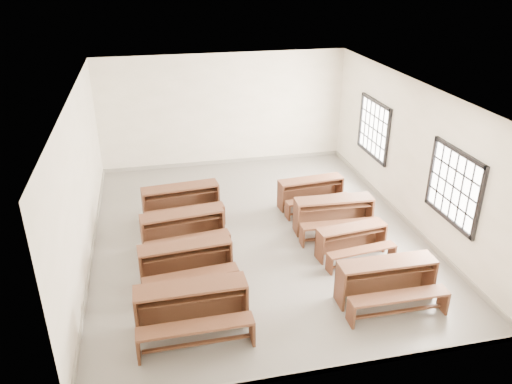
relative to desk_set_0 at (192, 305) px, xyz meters
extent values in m
plane|color=slate|center=(1.68, 2.85, -0.47)|extent=(8.50, 8.50, 0.00)
cube|color=white|center=(1.68, 2.85, 2.70)|extent=(7.00, 8.50, 0.05)
cube|color=white|center=(1.68, 7.08, 1.13)|extent=(7.00, 0.05, 3.20)
cube|color=white|center=(1.68, -1.37, 1.13)|extent=(7.00, 0.05, 3.20)
cube|color=white|center=(-1.79, 2.85, 1.13)|extent=(0.05, 8.50, 3.20)
cube|color=white|center=(5.16, 2.85, 1.13)|extent=(0.05, 8.50, 3.20)
cube|color=gray|center=(1.68, 7.08, -0.42)|extent=(7.00, 0.04, 0.10)
cube|color=gray|center=(1.68, -1.38, -0.42)|extent=(7.00, 0.04, 0.10)
cube|color=gray|center=(-1.80, 2.85, -0.42)|extent=(0.04, 8.50, 0.10)
cube|color=gray|center=(5.16, 2.85, -0.42)|extent=(0.04, 8.50, 0.10)
cube|color=white|center=(5.15, 1.05, 1.13)|extent=(0.02, 1.50, 1.30)
cube|color=black|center=(5.13, 1.05, 1.82)|extent=(0.06, 1.62, 0.08)
cube|color=black|center=(5.13, 1.05, 0.44)|extent=(0.06, 1.62, 0.08)
cube|color=black|center=(5.13, 0.26, 1.13)|extent=(0.06, 0.08, 1.46)
cube|color=black|center=(5.13, 1.84, 1.13)|extent=(0.06, 0.08, 1.46)
cube|color=white|center=(5.15, 4.65, 1.13)|extent=(0.02, 1.50, 1.30)
cube|color=black|center=(5.13, 4.65, 1.82)|extent=(0.06, 1.62, 0.08)
cube|color=black|center=(5.13, 4.65, 0.44)|extent=(0.06, 1.62, 0.08)
cube|color=black|center=(5.13, 3.86, 1.13)|extent=(0.06, 0.08, 1.46)
cube|color=black|center=(5.13, 5.44, 1.13)|extent=(0.06, 0.08, 1.46)
cube|color=brown|center=(0.00, 0.06, 0.32)|extent=(1.81, 0.47, 0.05)
cube|color=brown|center=(0.00, 0.26, -0.09)|extent=(1.81, 0.06, 0.77)
cube|color=#552D1D|center=(-0.88, 0.05, -0.09)|extent=(0.05, 0.45, 0.77)
cube|color=#552D1D|center=(0.88, 0.07, -0.09)|extent=(0.05, 0.45, 0.77)
cube|color=#552D1D|center=(0.00, 0.04, 0.16)|extent=(1.67, 0.35, 0.02)
cube|color=brown|center=(0.00, -0.49, -0.02)|extent=(1.81, 0.33, 0.05)
cube|color=#552D1D|center=(-0.88, -0.50, -0.26)|extent=(0.05, 0.32, 0.43)
cube|color=#552D1D|center=(0.88, -0.49, -0.26)|extent=(0.05, 0.32, 0.43)
cube|color=#552D1D|center=(0.00, -0.49, -0.36)|extent=(1.67, 0.07, 0.05)
cube|color=brown|center=(0.03, 1.44, 0.28)|extent=(1.74, 0.57, 0.04)
cube|color=brown|center=(0.01, 1.63, -0.11)|extent=(1.71, 0.19, 0.73)
cube|color=#552D1D|center=(-0.81, 1.37, -0.11)|extent=(0.08, 0.43, 0.73)
cube|color=#552D1D|center=(0.86, 1.51, -0.11)|extent=(0.08, 0.43, 0.73)
cube|color=#552D1D|center=(0.03, 1.42, 0.13)|extent=(1.61, 0.45, 0.02)
cube|color=brown|center=(0.07, 0.92, -0.05)|extent=(1.73, 0.44, 0.04)
cube|color=#552D1D|center=(-0.76, 0.85, -0.27)|extent=(0.07, 0.30, 0.41)
cube|color=#552D1D|center=(0.90, 0.99, -0.27)|extent=(0.07, 0.30, 0.41)
cube|color=#552D1D|center=(0.07, 0.92, -0.37)|extent=(1.58, 0.19, 0.04)
cube|color=brown|center=(0.07, 2.69, 0.27)|extent=(1.75, 0.63, 0.04)
cube|color=brown|center=(0.05, 2.88, -0.11)|extent=(1.70, 0.25, 0.73)
cube|color=#552D1D|center=(-0.75, 2.59, -0.11)|extent=(0.09, 0.43, 0.73)
cube|color=#552D1D|center=(0.90, 2.79, -0.11)|extent=(0.09, 0.43, 0.73)
cube|color=#552D1D|center=(0.08, 2.67, 0.12)|extent=(1.61, 0.51, 0.02)
cube|color=brown|center=(0.14, 2.17, -0.05)|extent=(1.73, 0.50, 0.04)
cube|color=#552D1D|center=(-0.69, 2.07, -0.27)|extent=(0.08, 0.30, 0.41)
cube|color=#552D1D|center=(0.96, 2.27, -0.27)|extent=(0.08, 0.30, 0.41)
cube|color=#552D1D|center=(0.14, 2.17, -0.37)|extent=(1.58, 0.24, 0.04)
cube|color=brown|center=(0.14, 3.97, 0.29)|extent=(1.79, 0.61, 0.04)
cube|color=brown|center=(0.12, 4.17, -0.10)|extent=(1.75, 0.22, 0.75)
cube|color=#552D1D|center=(-0.71, 3.89, -0.10)|extent=(0.09, 0.44, 0.75)
cube|color=#552D1D|center=(0.99, 4.05, -0.10)|extent=(0.09, 0.44, 0.75)
cube|color=#552D1D|center=(0.14, 3.95, 0.14)|extent=(1.65, 0.49, 0.02)
cube|color=brown|center=(0.19, 3.44, -0.04)|extent=(1.78, 0.48, 0.04)
cube|color=#552D1D|center=(-0.66, 3.35, -0.27)|extent=(0.07, 0.31, 0.42)
cube|color=#552D1D|center=(1.05, 3.52, -0.27)|extent=(0.07, 0.31, 0.42)
cube|color=#552D1D|center=(0.19, 3.44, -0.36)|extent=(1.62, 0.21, 0.04)
cube|color=brown|center=(3.41, 0.08, 0.28)|extent=(1.73, 0.44, 0.04)
cube|color=brown|center=(3.41, 0.28, -0.11)|extent=(1.73, 0.05, 0.74)
cube|color=#552D1D|center=(2.56, 0.09, -0.11)|extent=(0.05, 0.43, 0.74)
cube|color=#552D1D|center=(4.25, 0.08, -0.11)|extent=(0.05, 0.43, 0.74)
cube|color=#552D1D|center=(3.41, 0.06, 0.13)|extent=(1.60, 0.33, 0.02)
cube|color=brown|center=(3.40, -0.45, -0.04)|extent=(1.73, 0.31, 0.04)
cube|color=#552D1D|center=(2.56, -0.44, -0.27)|extent=(0.04, 0.30, 0.41)
cube|color=#552D1D|center=(4.25, -0.45, -0.27)|extent=(0.04, 0.30, 0.41)
cube|color=#552D1D|center=(3.40, -0.45, -0.37)|extent=(1.60, 0.06, 0.04)
cube|color=brown|center=(3.38, 1.58, 0.16)|extent=(1.48, 0.53, 0.04)
cube|color=brown|center=(3.36, 1.74, -0.17)|extent=(1.44, 0.21, 0.61)
cube|color=#552D1D|center=(2.68, 1.49, -0.17)|extent=(0.08, 0.36, 0.61)
cube|color=#552D1D|center=(4.08, 1.66, -0.17)|extent=(0.08, 0.36, 0.61)
cube|color=#552D1D|center=(3.38, 1.56, 0.03)|extent=(1.36, 0.43, 0.02)
cube|color=brown|center=(3.43, 1.14, -0.11)|extent=(1.46, 0.42, 0.04)
cube|color=#552D1D|center=(2.73, 1.06, -0.30)|extent=(0.07, 0.25, 0.34)
cube|color=#552D1D|center=(4.13, 1.23, -0.30)|extent=(0.07, 0.25, 0.34)
cube|color=#552D1D|center=(3.43, 1.14, -0.38)|extent=(1.33, 0.21, 0.04)
cube|color=brown|center=(3.38, 2.63, 0.28)|extent=(1.74, 0.51, 0.04)
cube|color=brown|center=(3.39, 2.83, -0.11)|extent=(1.73, 0.12, 0.73)
cube|color=#552D1D|center=(2.54, 2.67, -0.11)|extent=(0.06, 0.43, 0.73)
cube|color=#552D1D|center=(4.23, 2.60, -0.11)|extent=(0.06, 0.43, 0.73)
cube|color=#552D1D|center=(3.38, 2.61, 0.13)|extent=(1.61, 0.39, 0.02)
cube|color=brown|center=(3.36, 2.11, -0.04)|extent=(1.74, 0.38, 0.04)
cube|color=#552D1D|center=(2.52, 2.14, -0.27)|extent=(0.06, 0.30, 0.41)
cube|color=#552D1D|center=(4.20, 2.07, -0.27)|extent=(0.06, 0.30, 0.41)
cube|color=#552D1D|center=(3.36, 2.11, -0.37)|extent=(1.60, 0.12, 0.04)
cube|color=brown|center=(3.27, 3.89, 0.22)|extent=(1.61, 0.53, 0.04)
cube|color=brown|center=(3.25, 4.07, -0.14)|extent=(1.58, 0.18, 0.67)
cube|color=#552D1D|center=(2.50, 3.82, -0.14)|extent=(0.07, 0.40, 0.67)
cube|color=#552D1D|center=(4.03, 3.96, -0.14)|extent=(0.07, 0.40, 0.67)
cube|color=#552D1D|center=(3.27, 3.87, 0.08)|extent=(1.48, 0.42, 0.02)
cube|color=brown|center=(3.31, 3.41, -0.08)|extent=(1.60, 0.42, 0.04)
cube|color=#552D1D|center=(2.54, 3.34, -0.29)|extent=(0.06, 0.28, 0.38)
cube|color=#552D1D|center=(4.08, 3.48, -0.29)|extent=(0.06, 0.28, 0.38)
cube|color=#552D1D|center=(3.31, 3.41, -0.37)|extent=(1.46, 0.18, 0.04)
camera|label=1|loc=(-0.38, -6.53, 5.07)|focal=35.00mm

